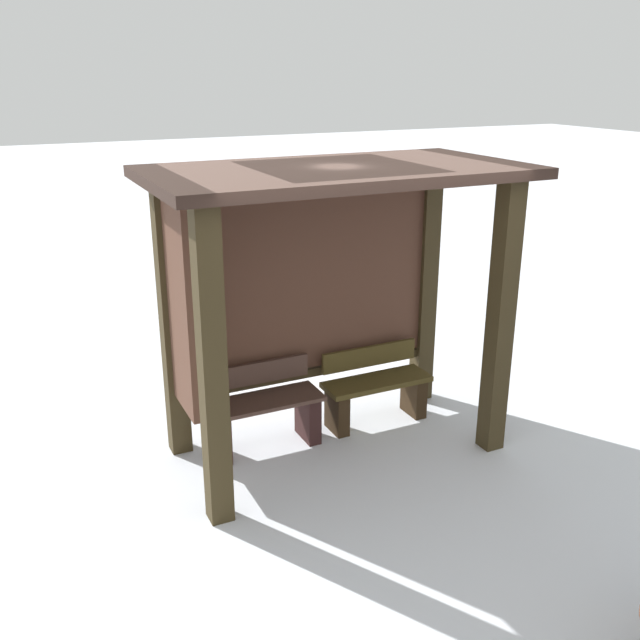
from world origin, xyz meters
TOP-DOWN VIEW (x-y plane):
  - ground_plane at (0.00, 0.00)m, footprint 60.00×60.00m
  - bus_shelter at (-0.10, 0.18)m, footprint 3.02×1.63m
  - bench_left_inside at (-0.57, 0.30)m, footprint 1.04×0.40m
  - bench_center_inside at (0.57, 0.30)m, footprint 1.04×0.36m

SIDE VIEW (x-z plane):
  - ground_plane at x=0.00m, z-range 0.00..0.00m
  - bench_center_inside at x=0.57m, z-range -0.03..0.70m
  - bench_left_inside at x=-0.57m, z-range -0.04..0.72m
  - bus_shelter at x=-0.10m, z-range 0.50..3.00m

